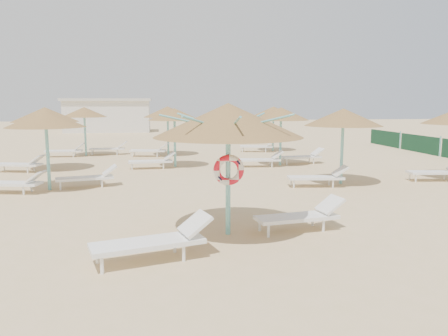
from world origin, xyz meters
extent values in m
plane|color=tan|center=(0.00, 0.00, 0.00)|extent=(120.00, 120.00, 0.00)
cylinder|color=#6FC1BE|center=(0.49, -0.13, 1.21)|extent=(0.11, 0.11, 2.43)
cone|color=olive|center=(0.49, -0.13, 2.54)|extent=(3.24, 3.24, 0.73)
cylinder|color=#6FC1BE|center=(0.49, -0.13, 2.28)|extent=(0.20, 0.20, 0.12)
cylinder|color=#6FC1BE|center=(1.24, -0.13, 2.49)|extent=(1.46, 0.04, 0.37)
cylinder|color=#6FC1BE|center=(1.02, 0.40, 2.49)|extent=(1.07, 1.07, 0.37)
cylinder|color=#6FC1BE|center=(0.49, 0.62, 2.49)|extent=(0.04, 1.46, 0.37)
cylinder|color=#6FC1BE|center=(-0.03, 0.40, 2.49)|extent=(1.07, 1.07, 0.37)
cylinder|color=#6FC1BE|center=(-0.25, -0.13, 2.49)|extent=(1.46, 0.04, 0.37)
cylinder|color=#6FC1BE|center=(-0.03, -0.65, 2.49)|extent=(1.07, 1.07, 0.37)
cylinder|color=#6FC1BE|center=(0.49, -0.87, 2.49)|extent=(0.04, 1.46, 0.37)
cylinder|color=#6FC1BE|center=(1.02, -0.65, 2.49)|extent=(1.07, 1.07, 0.37)
torus|color=red|center=(0.49, -0.23, 1.47)|extent=(0.67, 0.15, 0.67)
cylinder|color=white|center=(-2.00, -2.08, 0.15)|extent=(0.07, 0.07, 0.31)
cylinder|color=white|center=(-2.14, -1.55, 0.15)|extent=(0.07, 0.07, 0.31)
cylinder|color=white|center=(-0.58, -1.68, 0.15)|extent=(0.07, 0.07, 0.31)
cylinder|color=white|center=(-0.72, -1.15, 0.15)|extent=(0.07, 0.07, 0.31)
cube|color=white|center=(-1.23, -1.58, 0.35)|extent=(2.18, 1.21, 0.09)
cube|color=white|center=(-0.34, -1.33, 0.61)|extent=(0.69, 0.77, 0.40)
cylinder|color=white|center=(1.33, -0.49, 0.14)|extent=(0.06, 0.06, 0.28)
cylinder|color=white|center=(1.25, 0.01, 0.14)|extent=(0.06, 0.06, 0.28)
cylinder|color=white|center=(2.66, -0.27, 0.14)|extent=(0.06, 0.06, 0.28)
cylinder|color=white|center=(2.59, 0.22, 0.14)|extent=(0.06, 0.06, 0.28)
cube|color=white|center=(2.08, -0.11, 0.32)|extent=(1.98, 0.91, 0.08)
cube|color=white|center=(2.92, 0.02, 0.56)|extent=(0.57, 0.67, 0.36)
cylinder|color=#6FC1BE|center=(-4.67, 5.64, 1.15)|extent=(0.11, 0.11, 2.30)
cone|color=olive|center=(-4.67, 5.64, 2.39)|extent=(2.54, 2.54, 0.57)
cylinder|color=#6FC1BE|center=(-4.67, 5.64, 2.15)|extent=(0.20, 0.20, 0.12)
cylinder|color=white|center=(-5.29, 4.88, 0.14)|extent=(0.06, 0.06, 0.28)
cylinder|color=white|center=(-5.18, 5.37, 0.14)|extent=(0.06, 0.06, 0.28)
cube|color=white|center=(-5.77, 5.24, 0.32)|extent=(1.99, 1.00, 0.08)
cube|color=white|center=(-4.94, 5.06, 0.56)|extent=(0.60, 0.69, 0.36)
cylinder|color=white|center=(-4.30, 5.53, 0.14)|extent=(0.06, 0.06, 0.28)
cylinder|color=white|center=(-4.41, 6.02, 0.14)|extent=(0.06, 0.06, 0.28)
cylinder|color=white|center=(-2.98, 5.81, 0.14)|extent=(0.06, 0.06, 0.28)
cylinder|color=white|center=(-3.09, 6.30, 0.14)|extent=(0.06, 0.06, 0.28)
cube|color=white|center=(-3.57, 5.94, 0.32)|extent=(1.99, 1.00, 0.08)
cube|color=white|center=(-2.74, 6.11, 0.56)|extent=(0.60, 0.69, 0.36)
cylinder|color=#6FC1BE|center=(-5.80, 10.15, 1.15)|extent=(0.11, 0.11, 2.30)
cone|color=olive|center=(-5.80, 10.15, 2.39)|extent=(2.75, 2.75, 0.62)
cylinder|color=#6FC1BE|center=(-5.80, 10.15, 2.15)|extent=(0.20, 0.20, 0.12)
cylinder|color=white|center=(-7.61, 10.20, 0.14)|extent=(0.06, 0.06, 0.28)
cylinder|color=white|center=(-6.43, 9.37, 0.14)|extent=(0.06, 0.06, 0.28)
cylinder|color=white|center=(-6.30, 9.86, 0.14)|extent=(0.06, 0.06, 0.28)
cube|color=white|center=(-6.90, 9.75, 0.32)|extent=(1.99, 1.07, 0.08)
cube|color=white|center=(-6.07, 9.54, 0.56)|extent=(0.62, 0.70, 0.36)
cylinder|color=#6FC1BE|center=(-5.01, 15.20, 1.15)|extent=(0.11, 0.11, 2.30)
cone|color=olive|center=(-5.01, 15.20, 2.38)|extent=(2.39, 2.39, 0.54)
cylinder|color=#6FC1BE|center=(-5.01, 15.20, 2.15)|extent=(0.20, 0.20, 0.12)
cylinder|color=white|center=(-6.92, 14.57, 0.14)|extent=(0.06, 0.06, 0.28)
cylinder|color=white|center=(-6.91, 15.07, 0.14)|extent=(0.06, 0.06, 0.28)
cylinder|color=white|center=(-5.57, 14.54, 0.14)|extent=(0.06, 0.06, 0.28)
cylinder|color=white|center=(-5.56, 15.04, 0.14)|extent=(0.06, 0.06, 0.28)
cube|color=white|center=(-6.11, 14.80, 0.32)|extent=(1.91, 0.65, 0.08)
cube|color=white|center=(-5.26, 14.79, 0.56)|extent=(0.50, 0.61, 0.36)
cylinder|color=white|center=(-4.71, 15.24, 0.14)|extent=(0.06, 0.06, 0.28)
cylinder|color=white|center=(-4.72, 15.74, 0.14)|extent=(0.06, 0.06, 0.28)
cylinder|color=white|center=(-3.36, 15.26, 0.14)|extent=(0.06, 0.06, 0.28)
cylinder|color=white|center=(-3.37, 15.76, 0.14)|extent=(0.06, 0.06, 0.28)
cube|color=white|center=(-3.91, 15.50, 0.32)|extent=(1.91, 0.65, 0.08)
cube|color=white|center=(-3.06, 15.52, 0.56)|extent=(0.50, 0.61, 0.36)
cylinder|color=#6FC1BE|center=(-0.31, 10.31, 1.15)|extent=(0.11, 0.11, 2.30)
cone|color=olive|center=(-0.31, 10.31, 2.38)|extent=(2.35, 2.35, 0.53)
cylinder|color=#6FC1BE|center=(-0.31, 10.31, 2.15)|extent=(0.20, 0.20, 0.12)
cylinder|color=white|center=(-2.20, 9.63, 0.14)|extent=(0.06, 0.06, 0.28)
cylinder|color=white|center=(-2.22, 10.12, 0.14)|extent=(0.06, 0.06, 0.28)
cylinder|color=white|center=(-0.85, 9.69, 0.14)|extent=(0.06, 0.06, 0.28)
cylinder|color=white|center=(-0.88, 10.19, 0.14)|extent=(0.06, 0.06, 0.28)
cube|color=white|center=(-1.41, 9.91, 0.32)|extent=(1.93, 0.71, 0.08)
cube|color=white|center=(-0.56, 9.95, 0.56)|extent=(0.51, 0.62, 0.36)
cylinder|color=#6FC1BE|center=(-0.54, 14.73, 1.15)|extent=(0.11, 0.11, 2.30)
cone|color=olive|center=(-0.54, 14.73, 2.39)|extent=(2.62, 2.62, 0.59)
cylinder|color=#6FC1BE|center=(-0.54, 14.73, 2.15)|extent=(0.20, 0.20, 0.12)
cylinder|color=white|center=(-2.47, 14.23, 0.14)|extent=(0.06, 0.06, 0.28)
cylinder|color=white|center=(-2.38, 14.72, 0.14)|extent=(0.06, 0.06, 0.28)
cylinder|color=white|center=(-1.14, 13.98, 0.14)|extent=(0.06, 0.06, 0.28)
cylinder|color=white|center=(-1.05, 14.47, 0.14)|extent=(0.06, 0.06, 0.28)
cube|color=white|center=(-1.64, 14.33, 0.32)|extent=(1.98, 0.97, 0.08)
cube|color=white|center=(-0.80, 14.17, 0.56)|extent=(0.59, 0.68, 0.36)
cylinder|color=#6FC1BE|center=(5.45, 5.27, 1.15)|extent=(0.11, 0.11, 2.30)
cone|color=olive|center=(5.45, 5.27, 2.39)|extent=(2.72, 2.72, 0.61)
cylinder|color=#6FC1BE|center=(5.45, 5.27, 2.15)|extent=(0.20, 0.20, 0.12)
cylinder|color=white|center=(3.53, 4.71, 0.14)|extent=(0.06, 0.06, 0.28)
cylinder|color=white|center=(3.58, 5.21, 0.14)|extent=(0.06, 0.06, 0.28)
cylinder|color=white|center=(4.87, 4.56, 0.14)|extent=(0.06, 0.06, 0.28)
cylinder|color=white|center=(4.92, 5.06, 0.14)|extent=(0.06, 0.06, 0.28)
cube|color=white|center=(4.35, 4.87, 0.32)|extent=(1.96, 0.83, 0.08)
cube|color=white|center=(5.19, 4.77, 0.56)|extent=(0.55, 0.65, 0.36)
cylinder|color=#6FC1BE|center=(4.56, 10.16, 1.15)|extent=(0.11, 0.11, 2.30)
cone|color=olive|center=(4.56, 10.16, 2.39)|extent=(2.57, 2.57, 0.58)
cylinder|color=#6FC1BE|center=(4.56, 10.16, 2.15)|extent=(0.20, 0.20, 0.12)
cylinder|color=white|center=(2.64, 9.57, 0.14)|extent=(0.06, 0.06, 0.28)
cylinder|color=white|center=(2.68, 10.07, 0.14)|extent=(0.06, 0.06, 0.28)
cylinder|color=white|center=(3.98, 9.47, 0.14)|extent=(0.06, 0.06, 0.28)
cylinder|color=white|center=(4.02, 9.96, 0.14)|extent=(0.06, 0.06, 0.28)
cube|color=white|center=(3.46, 9.76, 0.32)|extent=(1.94, 0.76, 0.08)
cube|color=white|center=(4.30, 9.69, 0.56)|extent=(0.53, 0.64, 0.36)
cylinder|color=white|center=(4.88, 10.15, 0.14)|extent=(0.06, 0.06, 0.28)
cylinder|color=white|center=(4.84, 10.65, 0.14)|extent=(0.06, 0.06, 0.28)
cylinder|color=white|center=(6.22, 10.25, 0.14)|extent=(0.06, 0.06, 0.28)
cylinder|color=white|center=(6.18, 10.75, 0.14)|extent=(0.06, 0.06, 0.28)
cube|color=white|center=(5.66, 10.46, 0.32)|extent=(1.94, 0.76, 0.08)
cube|color=white|center=(6.50, 10.52, 0.56)|extent=(0.53, 0.64, 0.36)
cylinder|color=#6FC1BE|center=(5.74, 16.02, 1.15)|extent=(0.11, 0.11, 2.30)
cone|color=olive|center=(5.74, 16.02, 2.38)|extent=(2.42, 2.42, 0.54)
cylinder|color=#6FC1BE|center=(5.74, 16.02, 2.15)|extent=(0.20, 0.20, 0.12)
cylinder|color=white|center=(3.80, 15.59, 0.14)|extent=(0.06, 0.06, 0.28)
cylinder|color=white|center=(3.94, 16.08, 0.14)|extent=(0.06, 0.06, 0.28)
cylinder|color=white|center=(5.10, 15.23, 0.14)|extent=(0.06, 0.06, 0.28)
cylinder|color=white|center=(5.24, 15.71, 0.14)|extent=(0.06, 0.06, 0.28)
cube|color=white|center=(4.64, 15.62, 0.32)|extent=(2.00, 1.11, 0.08)
cube|color=white|center=(5.46, 15.39, 0.56)|extent=(0.63, 0.71, 0.36)
cylinder|color=white|center=(8.31, 5.16, 0.14)|extent=(0.06, 0.06, 0.28)
cylinder|color=white|center=(8.36, 5.66, 0.14)|extent=(0.06, 0.06, 0.28)
cylinder|color=white|center=(9.70, 5.51, 0.14)|extent=(0.06, 0.06, 0.28)
cube|color=white|center=(9.13, 5.32, 0.32)|extent=(1.96, 0.83, 0.08)
cube|color=silver|center=(-6.00, 35.00, 1.50)|extent=(8.00, 4.00, 3.00)
cube|color=beige|center=(-6.00, 35.00, 3.12)|extent=(8.40, 4.40, 0.25)
cube|color=#1A5039|center=(14.00, 14.00, 0.50)|extent=(0.08, 3.80, 1.00)
cylinder|color=#6FC1BE|center=(14.00, 12.10, 0.55)|extent=(0.08, 0.08, 1.10)
cube|color=#1A5039|center=(14.00, 18.00, 0.50)|extent=(0.08, 3.80, 1.00)
cylinder|color=#6FC1BE|center=(14.00, 16.10, 0.55)|extent=(0.08, 0.08, 1.10)
camera|label=1|loc=(-0.96, -9.43, 2.93)|focal=35.00mm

